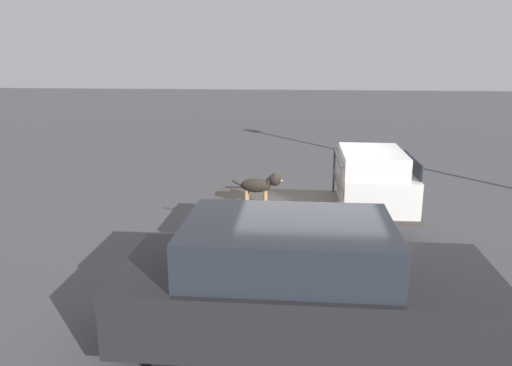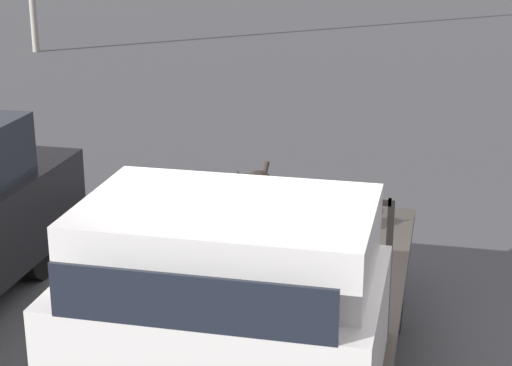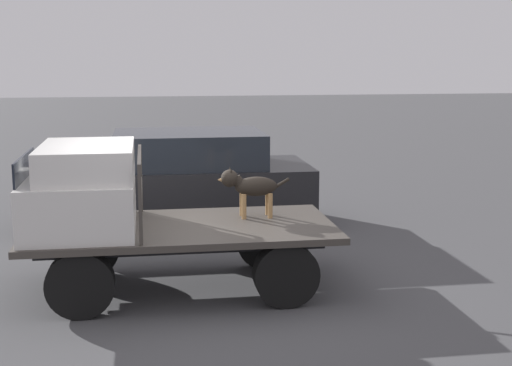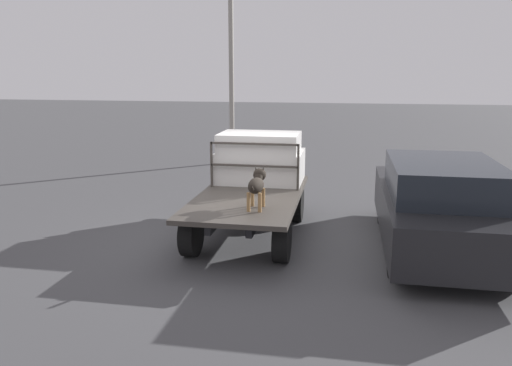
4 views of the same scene
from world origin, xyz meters
name	(u,v)px [view 2 (image 2 of 4)]	position (x,y,z in m)	size (l,w,h in m)	color
flatbed_truck	(268,319)	(0.00, 0.00, 0.58)	(3.69, 1.84, 0.81)	black
truck_cab	(225,298)	(1.14, 0.00, 1.28)	(1.25, 1.72, 1.00)	silver
truck_headboard	(252,236)	(0.47, 0.00, 1.39)	(0.04, 1.72, 0.89)	#3D3833
dog	(253,191)	(-0.87, -0.30, 1.21)	(0.92, 0.25, 0.65)	#9E7547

